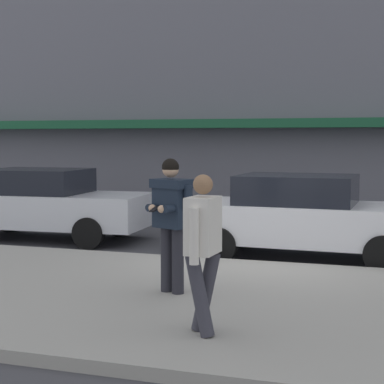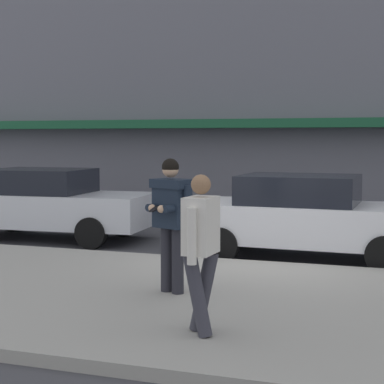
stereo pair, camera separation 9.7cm
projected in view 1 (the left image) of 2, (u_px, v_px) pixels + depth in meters
ground_plane at (262, 266)px, 11.07m from camera, size 80.00×80.00×0.00m
sidewalk at (293, 309)px, 8.05m from camera, size 32.00×5.30×0.14m
curb_paint_line at (321, 269)px, 10.80m from camera, size 28.00×0.12×0.01m
parked_sedan_near at (44, 204)px, 13.92m from camera, size 4.60×2.12×1.54m
parked_sedan_mid at (304, 216)px, 11.68m from camera, size 4.54×2.02×1.54m
man_texting_on_phone at (171, 210)px, 8.53m from camera, size 0.61×0.65×1.81m
pedestrian_in_light_coat at (203, 244)px, 6.73m from camera, size 0.35×0.60×1.70m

